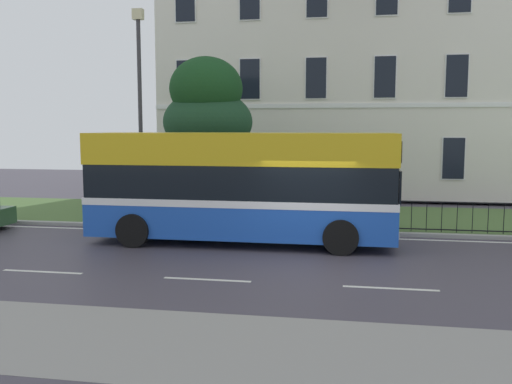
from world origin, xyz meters
TOP-DOWN VIEW (x-y plane):
  - ground_plane at (0.00, 1.17)m, footprint 60.00×56.00m
  - georgian_townhouse at (0.94, 17.02)m, footprint 18.27×10.72m
  - iron_verge_railing at (0.94, 4.40)m, footprint 16.96×0.04m
  - evergreen_tree at (-4.15, 7.28)m, footprint 4.26×4.26m
  - single_decker_bus at (-2.02, 2.35)m, footprint 8.88×2.65m
  - street_lamp_post at (-6.20, 5.12)m, footprint 0.36×0.24m

SIDE VIEW (x-z plane):
  - ground_plane at x=0.00m, z-range -0.10..0.08m
  - iron_verge_railing at x=0.94m, z-range 0.14..1.11m
  - single_decker_bus at x=-2.02m, z-range 0.08..3.30m
  - evergreen_tree at x=-4.15m, z-range -0.46..5.62m
  - street_lamp_post at x=-6.20m, z-range 0.62..7.91m
  - georgian_townhouse at x=0.94m, z-range 0.15..13.12m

